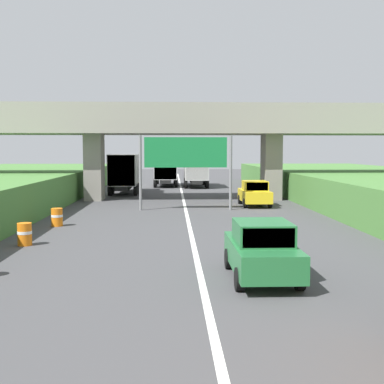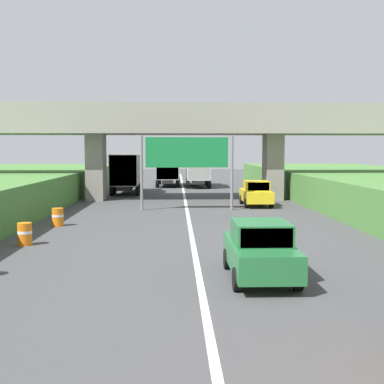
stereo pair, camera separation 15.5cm
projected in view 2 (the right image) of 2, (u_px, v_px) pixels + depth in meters
name	position (u px, v px, depth m)	size (l,w,h in m)	color
lane_centre_stripe	(187.00, 211.00, 30.72)	(0.20, 100.06, 0.01)	white
overpass_bridge	(185.00, 130.00, 37.75)	(40.00, 4.80, 7.20)	gray
overhead_highway_sign	(187.00, 156.00, 31.20)	(5.88, 0.18, 4.70)	slate
truck_silver	(127.00, 171.00, 43.62)	(2.44, 7.30, 3.44)	black
truck_black	(198.00, 168.00, 51.48)	(2.44, 7.30, 3.44)	black
truck_white	(168.00, 168.00, 52.65)	(2.44, 7.30, 3.44)	black
car_green	(260.00, 250.00, 14.53)	(1.86, 4.10, 1.72)	#236B38
car_yellow	(256.00, 193.00, 33.76)	(1.86, 4.10, 1.72)	gold
construction_barrel_3	(25.00, 234.00, 19.77)	(0.57, 0.57, 0.90)	orange
construction_barrel_4	(58.00, 217.00, 24.79)	(0.57, 0.57, 0.90)	orange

